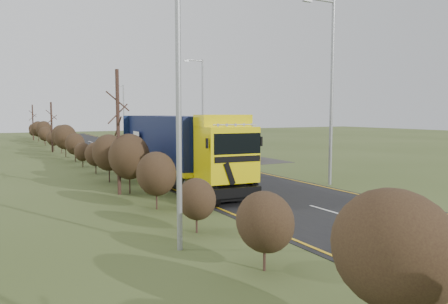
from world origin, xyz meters
The scene contains 14 objects.
ground centered at (0.00, 0.00, 0.00)m, with size 160.00×160.00×0.00m, color #3C491F.
road centered at (0.00, 10.00, 0.01)m, with size 8.00×120.00×0.02m, color black.
layby centered at (6.50, 20.00, 0.01)m, with size 6.00×18.00×0.02m, color #2B2926.
lane_markings centered at (0.00, 9.69, 0.03)m, with size 7.52×116.00×0.01m.
hedgerow centered at (-6.00, 7.89, 1.62)m, with size 2.24×102.04×6.05m.
lorry centered at (-2.80, 5.58, 2.21)m, with size 3.08×14.10×3.90m.
car_red_hatchback centered at (5.72, 15.10, 0.72)m, with size 1.71×4.25×1.45m, color maroon.
car_blue_sedan centered at (7.44, 25.73, 0.66)m, with size 1.40×4.02×1.32m, color #0C0936.
streetlight_near centered at (4.46, 1.44, 5.58)m, with size 2.13×0.20×10.07m.
streetlight_mid centered at (4.50, 17.88, 4.74)m, with size 1.84×0.18×8.63m.
streetlight_far centered at (5.19, 46.16, 4.39)m, with size 1.72×0.18×8.02m.
left_pole centered at (-7.20, -5.41, 4.88)m, with size 0.16×0.16×9.76m, color gray.
speed_sign centered at (4.20, 14.26, 1.70)m, with size 0.67×0.10×2.42m.
warning_board centered at (4.33, 20.59, 1.09)m, with size 0.69×0.11×1.81m.
Camera 1 is at (-11.91, -16.95, 3.97)m, focal length 35.00 mm.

